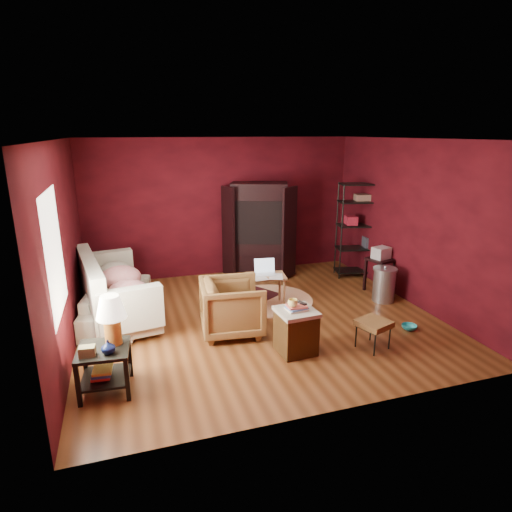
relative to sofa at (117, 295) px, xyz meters
The scene contains 18 objects.
room 2.47m from the sofa, 19.40° to the right, with size 5.54×5.04×2.84m.
sofa is the anchor object (origin of this frame).
armchair 1.94m from the sofa, 33.31° to the right, with size 0.88×0.82×0.90m, color black.
pet_bowl_steel 4.13m from the sofa, 20.71° to the right, with size 0.21×0.05×0.21m, color silver.
pet_bowl_turquoise 4.58m from the sofa, 23.05° to the right, with size 0.23×0.07×0.23m, color #25A9B0.
vase 2.23m from the sofa, 92.30° to the right, with size 0.15×0.16×0.15m, color #0B1439.
mug 2.96m from the sofa, 40.88° to the right, with size 0.13×0.10×0.13m, color #FEE87C.
side_table 2.05m from the sofa, 92.58° to the right, with size 0.62×0.62×1.13m.
sofa_cushions 0.10m from the sofa, 151.63° to the right, with size 1.26×2.40×0.96m.
hamper 2.97m from the sofa, 39.56° to the right, with size 0.53×0.53×0.71m.
footstool 3.97m from the sofa, 32.33° to the right, with size 0.51×0.51×0.41m.
rug_round 2.59m from the sofa, ahead, with size 1.78×1.78×0.01m.
rug_oriental 2.25m from the sofa, ahead, with size 1.33×1.22×0.01m.
laptop_desk 2.44m from the sofa, ahead, with size 0.72×0.59×0.81m.
tv_armoire 3.22m from the sofa, 26.00° to the left, with size 1.42×1.11×1.93m.
wire_shelving 4.92m from the sofa, ahead, with size 1.01×0.61×1.93m.
small_stand 4.70m from the sofa, ahead, with size 0.53×0.53×0.86m.
trash_can 4.54m from the sofa, ahead, with size 0.53×0.53×0.66m.
Camera 1 is at (-1.98, -6.02, 2.90)m, focal length 30.00 mm.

